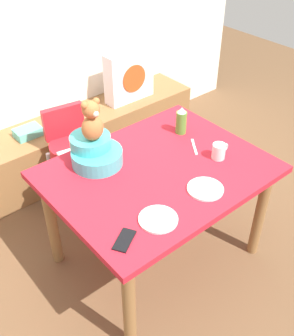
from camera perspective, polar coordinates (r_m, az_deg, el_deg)
The scene contains 15 objects.
ground_plane at distance 2.88m, azimuth 1.31°, elevation -11.94°, with size 8.00×8.00×0.00m, color brown.
back_wall at distance 3.29m, azimuth -17.04°, elevation 20.30°, with size 4.40×0.10×2.60m, color silver.
window_bench at distance 3.51m, azimuth -12.01°, elevation 2.67°, with size 2.60×0.44×0.46m, color olive.
pillow_floral_right at distance 3.61m, azimuth -2.53°, elevation 12.73°, with size 0.44×0.15×0.44m.
book_stack at distance 3.29m, azimuth -16.28°, elevation 4.83°, with size 0.20×0.14×0.07m, color #5EC0B2.
dining_table at distance 2.43m, azimuth 1.51°, elevation -2.06°, with size 1.25×0.98×0.74m.
highchair at distance 2.98m, azimuth -10.33°, elevation 2.87°, with size 0.37×0.49×0.79m.
infant_seat_teal at distance 2.40m, azimuth -7.29°, elevation 2.24°, with size 0.30×0.33×0.16m.
teddy_bear at distance 2.29m, azimuth -7.68°, elevation 6.46°, with size 0.13×0.12×0.25m.
ketchup_bottle at distance 2.66m, azimuth 4.80°, elevation 6.56°, with size 0.07×0.07×0.18m.
coffee_mug at distance 2.47m, azimuth 10.02°, elevation 2.34°, with size 0.12×0.08×0.09m.
dinner_plate_near at distance 2.05m, azimuth 1.57°, elevation -7.15°, with size 0.20×0.20×0.01m, color white.
dinner_plate_far at distance 2.24m, azimuth 8.14°, elevation -2.91°, with size 0.20×0.20×0.01m, color white.
cell_phone at distance 1.95m, azimuth -3.17°, elevation -10.01°, with size 0.07×0.14×0.01m, color black.
table_fork at distance 2.56m, azimuth 6.61°, elevation 2.96°, with size 0.02×0.17×0.01m, color silver.
Camera 1 is at (-1.25, -1.40, 2.18)m, focal length 43.68 mm.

